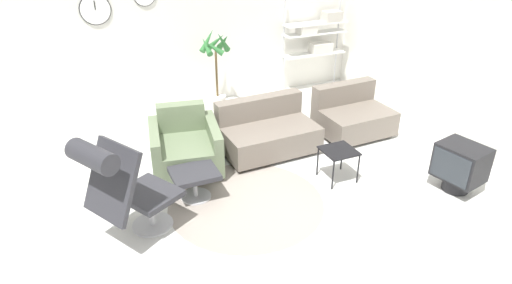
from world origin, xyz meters
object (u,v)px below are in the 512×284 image
object	(u,v)px
ottoman	(195,177)
potted_plant	(216,71)
shelf_unit	(318,34)
couch_low	(267,133)
couch_second	(352,117)
side_table	(339,153)
lounge_chair	(120,181)
crt_television	(460,165)
armchair_red	(185,148)

from	to	relation	value
ottoman	potted_plant	distance (m)	2.67
potted_plant	shelf_unit	size ratio (longest dim) A/B	0.77
ottoman	couch_low	distance (m)	1.46
couch_low	couch_second	size ratio (longest dim) A/B	1.24
side_table	couch_second	bearing A→B (deg)	48.72
lounge_chair	couch_low	bearing A→B (deg)	90.29
couch_low	lounge_chair	bearing A→B (deg)	27.61
lounge_chair	potted_plant	xyz separation A→B (m)	(1.98, 2.88, -0.07)
shelf_unit	couch_second	bearing A→B (deg)	-103.53
lounge_chair	potted_plant	bearing A→B (deg)	116.08
couch_second	crt_television	bearing A→B (deg)	96.41
couch_low	potted_plant	bearing A→B (deg)	-86.99
ottoman	couch_second	size ratio (longest dim) A/B	0.51
couch_low	side_table	bearing A→B (deg)	112.90
armchair_red	couch_second	bearing A→B (deg)	-170.30
armchair_red	crt_television	bearing A→B (deg)	157.06
lounge_chair	ottoman	xyz separation A→B (m)	(0.86, 0.49, -0.46)
crt_television	shelf_unit	world-z (taller)	shelf_unit
couch_low	shelf_unit	xyz separation A→B (m)	(1.86, 1.87, 0.76)
ottoman	shelf_unit	distance (m)	4.13
armchair_red	side_table	bearing A→B (deg)	157.65
armchair_red	shelf_unit	distance (m)	3.64
shelf_unit	side_table	bearing A→B (deg)	-115.09
couch_second	side_table	bearing A→B (deg)	46.55
side_table	potted_plant	bearing A→B (deg)	103.30
crt_television	potted_plant	distance (m)	3.96
couch_second	couch_low	bearing A→B (deg)	-2.39
lounge_chair	ottoman	distance (m)	1.09
couch_low	ottoman	bearing A→B (deg)	27.81
ottoman	crt_television	size ratio (longest dim) A/B	0.88
ottoman	potted_plant	size ratio (longest dim) A/B	0.39
armchair_red	side_table	size ratio (longest dim) A/B	2.54
ottoman	shelf_unit	xyz separation A→B (m)	(3.12, 2.60, 0.75)
ottoman	crt_television	bearing A→B (deg)	-20.56
couch_low	shelf_unit	world-z (taller)	shelf_unit
lounge_chair	armchair_red	xyz separation A→B (m)	(0.95, 1.21, -0.45)
side_table	armchair_red	bearing A→B (deg)	147.91
armchair_red	crt_television	size ratio (longest dim) A/B	1.73
lounge_chair	side_table	distance (m)	2.65
side_table	shelf_unit	distance (m)	3.29
couch_low	potted_plant	distance (m)	1.72
armchair_red	potted_plant	size ratio (longest dim) A/B	0.77
ottoman	couch_second	xyz separation A→B (m)	(2.67, 0.72, -0.01)
crt_television	armchair_red	bearing A→B (deg)	45.18
armchair_red	shelf_unit	size ratio (longest dim) A/B	0.59
ottoman	armchair_red	size ratio (longest dim) A/B	0.51
armchair_red	potted_plant	xyz separation A→B (m)	(1.02, 1.67, 0.38)
armchair_red	shelf_unit	bearing A→B (deg)	-138.52
side_table	shelf_unit	xyz separation A→B (m)	(1.37, 2.92, 0.66)
armchair_red	potted_plant	distance (m)	2.00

